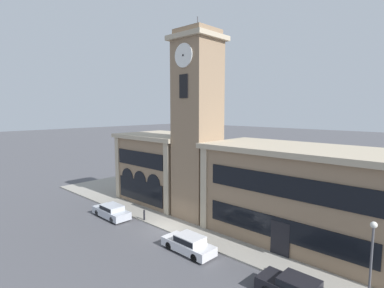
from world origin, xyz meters
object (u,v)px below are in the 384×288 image
Objects in this scene: parked_car_near at (112,211)px; parked_car_mid at (189,243)px; bollard at (144,215)px; street_lamp at (372,251)px.

parked_car_mid is (10.97, -0.00, 0.01)m from parked_car_near.
parked_car_mid is 4.27× the size of bollard.
parked_car_near is 4.44× the size of bollard.
bollard is at bearing -11.03° from parked_car_mid.
parked_car_near is 23.13m from street_lamp.
street_lamp is (22.89, 1.83, 2.77)m from parked_car_near.
street_lamp reaches higher than parked_car_near.
street_lamp reaches higher than parked_car_mid.
parked_car_mid is 0.91× the size of street_lamp.
parked_car_mid is at bearing -171.25° from street_lamp.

